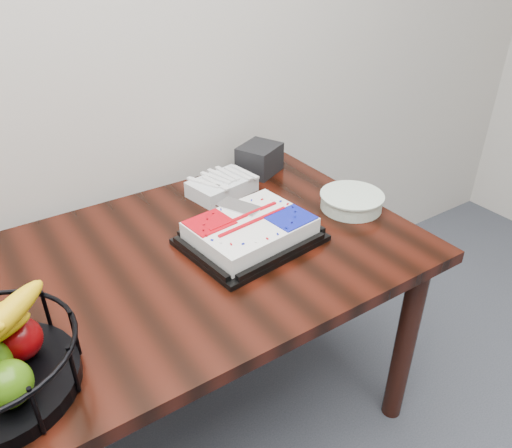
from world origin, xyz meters
TOP-DOWN VIEW (x-y plane):
  - table at (0.00, 2.00)m, footprint 1.80×0.90m
  - cake_tray at (0.40, 1.95)m, footprint 0.42×0.35m
  - plate_stack at (0.80, 1.94)m, footprint 0.22×0.22m
  - fork_bag at (0.49, 2.27)m, footprint 0.25×0.19m
  - napkin_box at (0.70, 2.35)m, footprint 0.19×0.18m

SIDE VIEW (x-z plane):
  - table at x=0.00m, z-range 0.29..1.04m
  - plate_stack at x=0.80m, z-range 0.75..0.80m
  - fork_bag at x=0.49m, z-range 0.75..0.81m
  - cake_tray at x=0.40m, z-range 0.75..0.83m
  - napkin_box at x=0.70m, z-range 0.75..0.86m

